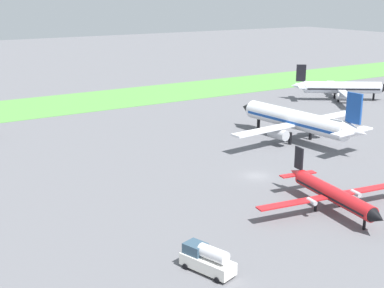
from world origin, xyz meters
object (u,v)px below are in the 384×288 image
(fuel_truck_near_gate, at_px, (207,259))
(airplane_parked_jet_far, at_px, (340,88))
(airplane_midfield_jet, at_px, (297,120))
(airplane_foreground_turboprop, at_px, (332,193))

(fuel_truck_near_gate, bearing_deg, airplane_parked_jet_far, -72.08)
(airplane_parked_jet_far, relative_size, airplane_midfield_jet, 0.73)
(airplane_midfield_jet, distance_m, fuel_truck_near_gate, 58.70)
(fuel_truck_near_gate, bearing_deg, airplane_foreground_turboprop, -95.75)
(airplane_parked_jet_far, height_order, fuel_truck_near_gate, airplane_parked_jet_far)
(fuel_truck_near_gate, bearing_deg, airplane_midfield_jet, -69.76)
(airplane_parked_jet_far, distance_m, fuel_truck_near_gate, 107.28)
(airplane_foreground_turboprop, distance_m, fuel_truck_near_gate, 25.36)
(airplane_foreground_turboprop, height_order, airplane_midfield_jet, airplane_midfield_jet)
(airplane_foreground_turboprop, xyz_separation_m, airplane_midfield_jet, (21.68, 30.65, 1.78))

